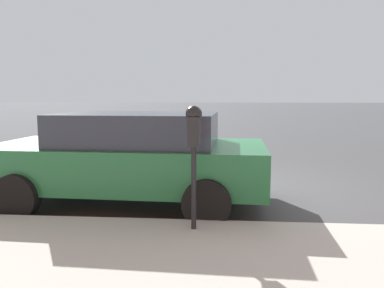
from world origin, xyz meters
name	(u,v)px	position (x,y,z in m)	size (l,w,h in m)	color
ground_plane	(219,188)	(0.00, 0.00, 0.00)	(220.00, 220.00, 0.00)	#424244
parking_meter	(194,136)	(-2.53, 0.27, 1.24)	(0.21, 0.19, 1.45)	black
car_green	(131,156)	(-1.09, 1.36, 0.76)	(2.28, 4.29, 1.43)	#1E5B33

